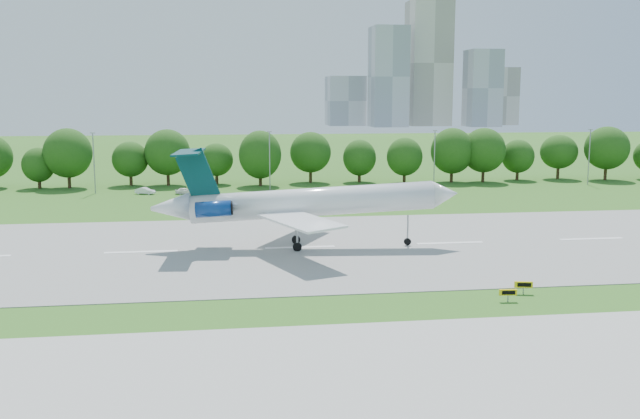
% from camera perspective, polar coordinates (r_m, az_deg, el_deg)
% --- Properties ---
extents(ground, '(600.00, 600.00, 0.00)m').
position_cam_1_polar(ground, '(73.37, 16.47, -6.59)').
color(ground, '#2F5B17').
rests_on(ground, ground).
extents(runway, '(400.00, 45.00, 0.08)m').
position_cam_1_polar(runway, '(96.01, 10.36, -2.67)').
color(runway, gray).
rests_on(runway, ground).
extents(taxiway, '(400.00, 23.00, 0.08)m').
position_cam_1_polar(taxiway, '(58.26, 23.86, -11.08)').
color(taxiway, '#ADADA8').
rests_on(taxiway, ground).
extents(tree_line, '(288.40, 8.40, 10.40)m').
position_cam_1_polar(tree_line, '(159.58, 2.91, 4.34)').
color(tree_line, '#382314').
rests_on(tree_line, ground).
extents(light_poles, '(175.90, 0.25, 12.19)m').
position_cam_1_polar(light_poles, '(149.31, 2.68, 4.07)').
color(light_poles, gray).
rests_on(light_poles, ground).
extents(skyline, '(127.00, 52.00, 80.00)m').
position_cam_1_polar(skyline, '(473.15, 8.21, 10.34)').
color(skyline, '#B2B2B7').
rests_on(skyline, ground).
extents(airliner, '(39.52, 28.69, 12.94)m').
position_cam_1_polar(airliner, '(90.85, -1.83, 0.62)').
color(airliner, white).
rests_on(airliner, ground).
extents(taxi_sign_left, '(1.71, 0.36, 1.20)m').
position_cam_1_polar(taxi_sign_left, '(70.37, 14.82, -6.44)').
color(taxi_sign_left, gray).
rests_on(taxi_sign_left, ground).
extents(taxi_sign_centre, '(1.79, 0.56, 1.26)m').
position_cam_1_polar(taxi_sign_centre, '(73.41, 15.97, -5.81)').
color(taxi_sign_centre, gray).
rests_on(taxi_sign_centre, ground).
extents(service_vehicle_a, '(4.19, 2.80, 1.31)m').
position_cam_1_polar(service_vehicle_a, '(145.86, -13.81, 1.45)').
color(service_vehicle_a, white).
rests_on(service_vehicle_a, ground).
extents(service_vehicle_b, '(3.93, 2.22, 1.26)m').
position_cam_1_polar(service_vehicle_b, '(144.52, -10.77, 1.48)').
color(service_vehicle_b, white).
rests_on(service_vehicle_b, ground).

